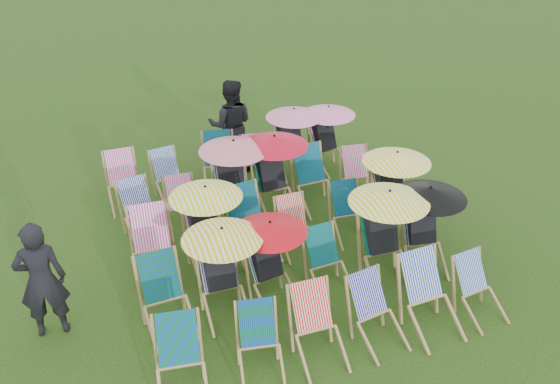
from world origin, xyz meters
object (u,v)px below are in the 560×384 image
object	(u,v)px
deckchair_0	(180,365)
person_rear	(231,125)
deckchair_5	(481,290)
person_left	(41,280)
deckchair_29	(329,137)

from	to	relation	value
deckchair_0	person_rear	distance (m)	5.76
deckchair_5	person_rear	world-z (taller)	person_rear
deckchair_0	person_left	bearing A→B (deg)	137.68
deckchair_5	deckchair_29	xyz separation A→B (m)	(-0.14, 4.68, 0.24)
deckchair_0	person_rear	size ratio (longest dim) A/B	0.51
deckchair_5	person_left	bearing A→B (deg)	155.45
deckchair_0	person_rear	world-z (taller)	person_rear
deckchair_0	person_left	size ratio (longest dim) A/B	0.54
deckchair_5	deckchair_29	size ratio (longest dim) A/B	0.66
deckchair_5	person_left	xyz separation A→B (m)	(-5.46, 1.66, 0.44)
deckchair_0	deckchair_5	bearing A→B (deg)	7.45
deckchair_29	person_rear	world-z (taller)	person_rear
deckchair_0	deckchair_5	world-z (taller)	deckchair_0
deckchair_0	person_left	world-z (taller)	person_left
deckchair_29	deckchair_5	bearing A→B (deg)	-100.20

